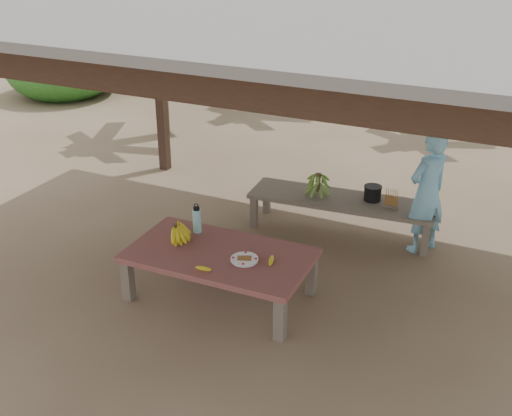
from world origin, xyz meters
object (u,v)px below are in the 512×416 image
at_px(cooking_pot, 373,193).
at_px(work_table, 220,258).
at_px(water_flask, 197,220).
at_px(bench, 342,203).
at_px(ripe_banana_bunch, 175,231).
at_px(plate, 244,260).
at_px(woman, 427,192).

bearing_deg(cooking_pot, work_table, -116.43).
height_order(water_flask, cooking_pot, water_flask).
xyz_separation_m(work_table, bench, (0.64, 1.87, -0.04)).
bearing_deg(work_table, ripe_banana_bunch, 172.92).
height_order(plate, cooking_pot, cooking_pot).
xyz_separation_m(cooking_pot, woman, (0.64, -0.11, 0.18)).
distance_m(ripe_banana_bunch, plate, 0.85).
relative_size(bench, cooking_pot, 11.16).
distance_m(cooking_pot, woman, 0.68).
xyz_separation_m(work_table, water_flask, (-0.42, 0.30, 0.20)).
xyz_separation_m(bench, plate, (-0.35, -1.91, 0.12)).
height_order(ripe_banana_bunch, plate, ripe_banana_bunch).
bearing_deg(plate, cooking_pot, 71.25).
relative_size(bench, woman, 1.56).
height_order(water_flask, woman, woman).
bearing_deg(ripe_banana_bunch, woman, 39.84).
relative_size(plate, cooking_pot, 1.34).
distance_m(work_table, plate, 0.31).
distance_m(bench, ripe_banana_bunch, 2.17).
bearing_deg(ripe_banana_bunch, bench, 56.77).
bearing_deg(work_table, bench, 69.84).
bearing_deg(cooking_pot, water_flask, -129.95).
relative_size(work_table, bench, 0.81).
bearing_deg(cooking_pot, ripe_banana_bunch, -128.45).
bearing_deg(plate, work_table, 171.30).
bearing_deg(woman, work_table, -7.03).
height_order(ripe_banana_bunch, cooking_pot, ripe_banana_bunch).
relative_size(work_table, ripe_banana_bunch, 6.00).
distance_m(bench, water_flask, 1.91).
xyz_separation_m(bench, water_flask, (-1.07, -1.57, 0.24)).
bearing_deg(work_table, plate, -9.81).
relative_size(work_table, woman, 1.27).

